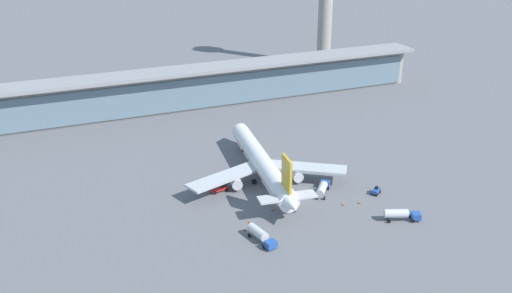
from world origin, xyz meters
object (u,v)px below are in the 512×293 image
object	(u,v)px
safety_cone_delta	(343,204)
service_truck_by_tail_blue	(376,191)
service_truck_near_nose_blue	(401,214)
service_truck_mid_apron_blue	(261,235)
service_truck_under_wing_blue	(323,188)
safety_cone_bravo	(245,229)
safety_cone_echo	(249,222)
service_truck_on_taxiway_red	(220,189)
safety_cone_alpha	(359,202)
airliner_on_stand	(263,164)
safety_cone_charlie	(273,209)

from	to	relation	value
safety_cone_delta	service_truck_by_tail_blue	bearing A→B (deg)	10.19
service_truck_near_nose_blue	safety_cone_delta	xyz separation A→B (m)	(-8.57, 11.82, -1.39)
safety_cone_delta	service_truck_mid_apron_blue	bearing A→B (deg)	-163.78
service_truck_under_wing_blue	service_truck_near_nose_blue	bearing A→B (deg)	-61.73
service_truck_near_nose_blue	service_truck_under_wing_blue	world-z (taller)	same
safety_cone_bravo	safety_cone_echo	world-z (taller)	same
service_truck_on_taxiway_red	safety_cone_alpha	distance (m)	35.91
airliner_on_stand	service_truck_near_nose_blue	xyz separation A→B (m)	(21.32, -32.66, -3.12)
service_truck_mid_apron_blue	service_truck_by_tail_blue	bearing A→B (deg)	14.44
safety_cone_delta	service_truck_under_wing_blue	bearing A→B (deg)	103.35
safety_cone_charlie	service_truck_under_wing_blue	bearing A→B (deg)	11.17
service_truck_mid_apron_blue	safety_cone_bravo	distance (m)	6.13
service_truck_by_tail_blue	safety_cone_alpha	size ratio (longest dim) A/B	4.75
safety_cone_alpha	service_truck_under_wing_blue	bearing A→B (deg)	126.45
service_truck_mid_apron_blue	safety_cone_alpha	size ratio (longest dim) A/B	12.69
service_truck_near_nose_blue	safety_cone_alpha	bearing A→B (deg)	111.39
safety_cone_delta	safety_cone_charlie	bearing A→B (deg)	165.95
safety_cone_alpha	safety_cone_delta	distance (m)	4.28
service_truck_on_taxiway_red	safety_cone_delta	world-z (taller)	service_truck_on_taxiway_red
service_truck_mid_apron_blue	safety_cone_charlie	distance (m)	14.48
service_truck_mid_apron_blue	safety_cone_delta	xyz separation A→B (m)	(25.57, 7.44, -1.39)
service_truck_on_taxiway_red	service_truck_under_wing_blue	bearing A→B (deg)	-26.04
airliner_on_stand	service_truck_near_nose_blue	distance (m)	39.13
service_truck_under_wing_blue	safety_cone_alpha	bearing A→B (deg)	-53.55
service_truck_by_tail_blue	safety_cone_delta	xyz separation A→B (m)	(-11.03, -1.98, -0.56)
service_truck_under_wing_blue	safety_cone_charlie	distance (m)	15.86
airliner_on_stand	service_truck_by_tail_blue	bearing A→B (deg)	-38.44
service_truck_near_nose_blue	safety_cone_charlie	distance (m)	30.48
service_truck_by_tail_blue	service_truck_under_wing_blue	bearing A→B (deg)	157.10
service_truck_near_nose_blue	safety_cone_bravo	distance (m)	37.03
service_truck_on_taxiway_red	safety_cone_bravo	world-z (taller)	service_truck_on_taxiway_red
airliner_on_stand	safety_cone_bravo	world-z (taller)	airliner_on_stand
service_truck_near_nose_blue	service_truck_mid_apron_blue	distance (m)	34.42
service_truck_on_taxiway_red	safety_cone_echo	xyz separation A→B (m)	(0.95, -18.09, -0.49)
airliner_on_stand	safety_cone_charlie	bearing A→B (deg)	-105.24
service_truck_mid_apron_blue	safety_cone_bravo	size ratio (longest dim) A/B	12.69
safety_cone_charlie	safety_cone_echo	xyz separation A→B (m)	(-7.54, -3.31, 0.00)
service_truck_under_wing_blue	safety_cone_alpha	distance (m)	10.14
service_truck_mid_apron_blue	airliner_on_stand	bearing A→B (deg)	65.61
service_truck_near_nose_blue	safety_cone_delta	world-z (taller)	service_truck_near_nose_blue
service_truck_under_wing_blue	safety_cone_delta	distance (m)	7.71
safety_cone_echo	safety_cone_alpha	bearing A→B (deg)	-3.38
service_truck_near_nose_blue	safety_cone_echo	world-z (taller)	service_truck_near_nose_blue
service_truck_by_tail_blue	service_truck_on_taxiway_red	bearing A→B (deg)	155.03
airliner_on_stand	service_truck_under_wing_blue	bearing A→B (deg)	-50.78
service_truck_mid_apron_blue	safety_cone_delta	bearing A→B (deg)	16.22
airliner_on_stand	service_truck_on_taxiway_red	world-z (taller)	airliner_on_stand
safety_cone_delta	service_truck_on_taxiway_red	bearing A→B (deg)	143.42
service_truck_by_tail_blue	safety_cone_echo	xyz separation A→B (m)	(-35.81, -0.97, -0.56)
airliner_on_stand	service_truck_mid_apron_blue	size ratio (longest dim) A/B	6.47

